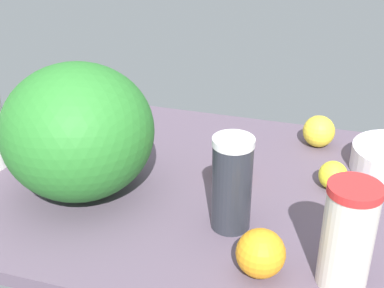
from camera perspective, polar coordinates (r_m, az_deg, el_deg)
The scene contains 8 objects.
countertop at distance 120.81cm, azimuth -0.00°, elevation -4.84°, with size 120.00×76.00×3.00cm, color #554758.
watermelon at distance 113.30cm, azimuth -12.06°, elevation 1.33°, with size 31.79×31.79×28.61cm, color #29752A.
shaker_bottle at distance 101.87cm, azimuth 4.27°, elevation -4.24°, with size 7.92×7.92×19.34cm.
tumbler_cup at distance 92.05cm, azimuth 16.29°, elevation -9.36°, with size 8.84×8.84×19.25cm.
lemon_beside_bowl at distance 137.87cm, azimuth 13.38°, elevation 1.33°, with size 7.99×7.99×7.99cm, color yellow.
orange_loose at distance 121.21cm, azimuth 4.20°, elevation -1.88°, with size 7.59×7.59×7.59cm, color orange.
orange_near_front at distance 94.14cm, azimuth 7.33°, elevation -11.48°, with size 8.66×8.66×8.66cm, color orange.
lemon_by_jug at distance 120.92cm, azimuth 14.81°, elevation -3.24°, with size 6.34×6.34×6.34cm, color yellow.
Camera 1 is at (-29.61, 97.51, 66.39)cm, focal length 50.00 mm.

